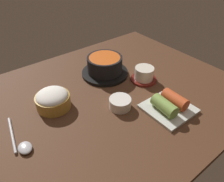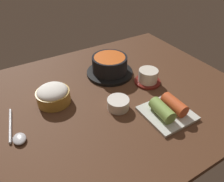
{
  "view_description": "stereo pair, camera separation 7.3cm",
  "coord_description": "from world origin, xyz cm",
  "px_view_note": "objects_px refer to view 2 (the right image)",
  "views": [
    {
      "loc": [
        -33.77,
        -48.0,
        49.21
      ],
      "look_at": [
        2.0,
        -2.0,
        5.0
      ],
      "focal_mm": 34.2,
      "sensor_mm": 36.0,
      "label": 1
    },
    {
      "loc": [
        -27.73,
        -52.11,
        49.21
      ],
      "look_at": [
        2.0,
        -2.0,
        5.0
      ],
      "focal_mm": 34.2,
      "sensor_mm": 36.0,
      "label": 2
    }
  ],
  "objects_px": {
    "stone_pot": "(110,66)",
    "kimchi_plate": "(168,110)",
    "tea_cup_with_saucer": "(148,77)",
    "banchan_cup_center": "(118,103)",
    "rice_bowl": "(53,95)",
    "spoon": "(17,134)"
  },
  "relations": [
    {
      "from": "stone_pot",
      "to": "kimchi_plate",
      "type": "height_order",
      "value": "stone_pot"
    },
    {
      "from": "stone_pot",
      "to": "kimchi_plate",
      "type": "bearing_deg",
      "value": -83.31
    },
    {
      "from": "kimchi_plate",
      "to": "banchan_cup_center",
      "type": "bearing_deg",
      "value": 137.63
    },
    {
      "from": "stone_pot",
      "to": "banchan_cup_center",
      "type": "xyz_separation_m",
      "value": [
        -0.08,
        -0.2,
        -0.02
      ]
    },
    {
      "from": "banchan_cup_center",
      "to": "rice_bowl",
      "type": "bearing_deg",
      "value": 141.27
    },
    {
      "from": "banchan_cup_center",
      "to": "spoon",
      "type": "height_order",
      "value": "banchan_cup_center"
    },
    {
      "from": "stone_pot",
      "to": "tea_cup_with_saucer",
      "type": "xyz_separation_m",
      "value": [
        0.09,
        -0.13,
        -0.01
      ]
    },
    {
      "from": "stone_pot",
      "to": "rice_bowl",
      "type": "xyz_separation_m",
      "value": [
        -0.25,
        -0.06,
        -0.01
      ]
    },
    {
      "from": "rice_bowl",
      "to": "banchan_cup_center",
      "type": "xyz_separation_m",
      "value": [
        0.17,
        -0.14,
        -0.01
      ]
    },
    {
      "from": "rice_bowl",
      "to": "banchan_cup_center",
      "type": "height_order",
      "value": "rice_bowl"
    },
    {
      "from": "tea_cup_with_saucer",
      "to": "spoon",
      "type": "distance_m",
      "value": 0.49
    },
    {
      "from": "tea_cup_with_saucer",
      "to": "banchan_cup_center",
      "type": "bearing_deg",
      "value": -159.04
    },
    {
      "from": "stone_pot",
      "to": "tea_cup_with_saucer",
      "type": "distance_m",
      "value": 0.16
    },
    {
      "from": "rice_bowl",
      "to": "tea_cup_with_saucer",
      "type": "bearing_deg",
      "value": -11.48
    },
    {
      "from": "spoon",
      "to": "banchan_cup_center",
      "type": "bearing_deg",
      "value": -8.24
    },
    {
      "from": "rice_bowl",
      "to": "spoon",
      "type": "xyz_separation_m",
      "value": [
        -0.14,
        -0.09,
        -0.03
      ]
    },
    {
      "from": "stone_pot",
      "to": "banchan_cup_center",
      "type": "bearing_deg",
      "value": -112.68
    },
    {
      "from": "stone_pot",
      "to": "rice_bowl",
      "type": "distance_m",
      "value": 0.26
    },
    {
      "from": "banchan_cup_center",
      "to": "kimchi_plate",
      "type": "xyz_separation_m",
      "value": [
        0.12,
        -0.11,
        0.0
      ]
    },
    {
      "from": "rice_bowl",
      "to": "tea_cup_with_saucer",
      "type": "height_order",
      "value": "rice_bowl"
    },
    {
      "from": "tea_cup_with_saucer",
      "to": "spoon",
      "type": "height_order",
      "value": "tea_cup_with_saucer"
    },
    {
      "from": "banchan_cup_center",
      "to": "spoon",
      "type": "distance_m",
      "value": 0.32
    }
  ]
}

